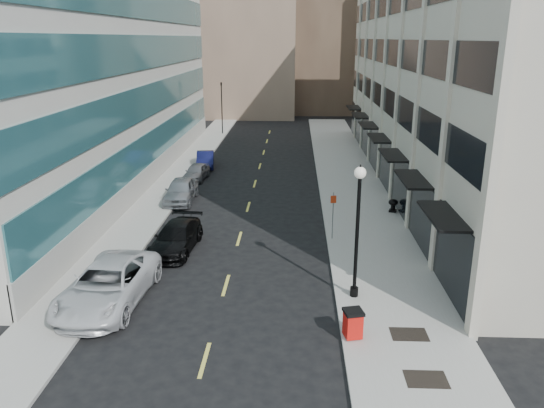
# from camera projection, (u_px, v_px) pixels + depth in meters

# --- Properties ---
(ground) EXTENTS (160.00, 160.00, 0.00)m
(ground) POSITION_uv_depth(u_px,v_px,m) (194.00, 396.00, 17.03)
(ground) COLOR black
(ground) RESTS_ON ground
(sidewalk_right) EXTENTS (5.00, 80.00, 0.15)m
(sidewalk_right) POSITION_uv_depth(u_px,v_px,m) (359.00, 207.00, 35.76)
(sidewalk_right) COLOR #9C9A8E
(sidewalk_right) RESTS_ON ground
(sidewalk_left) EXTENTS (3.00, 80.00, 0.15)m
(sidewalk_left) POSITION_uv_depth(u_px,v_px,m) (154.00, 205.00, 36.35)
(sidewalk_left) COLOR #9C9A8E
(sidewalk_left) RESTS_ON ground
(building_right) EXTENTS (15.30, 46.50, 18.25)m
(building_right) POSITION_uv_depth(u_px,v_px,m) (482.00, 66.00, 39.35)
(building_right) COLOR beige
(building_right) RESTS_ON ground
(building_left) EXTENTS (16.14, 46.00, 20.00)m
(building_left) POSITION_uv_depth(u_px,v_px,m) (46.00, 52.00, 40.44)
(building_left) COLOR beige
(building_left) RESTS_ON ground
(skyline_tan_near) EXTENTS (14.00, 18.00, 28.00)m
(skyline_tan_near) POSITION_uv_depth(u_px,v_px,m) (248.00, 16.00, 77.81)
(skyline_tan_near) COLOR #90755E
(skyline_tan_near) RESTS_ON ground
(skyline_tan_far) EXTENTS (12.00, 14.00, 22.00)m
(skyline_tan_far) POSITION_uv_depth(u_px,v_px,m) (194.00, 38.00, 88.66)
(skyline_tan_far) COLOR #90755E
(skyline_tan_far) RESTS_ON ground
(skyline_stone) EXTENTS (10.00, 14.00, 20.00)m
(skyline_stone) POSITION_uv_depth(u_px,v_px,m) (400.00, 45.00, 76.18)
(skyline_stone) COLOR beige
(skyline_stone) RESTS_ON ground
(grate_mid) EXTENTS (1.40, 1.00, 0.01)m
(grate_mid) POSITION_uv_depth(u_px,v_px,m) (426.00, 379.00, 17.62)
(grate_mid) COLOR black
(grate_mid) RESTS_ON sidewalk_right
(grate_far) EXTENTS (1.40, 1.00, 0.01)m
(grate_far) POSITION_uv_depth(u_px,v_px,m) (409.00, 334.00, 20.29)
(grate_far) COLOR black
(grate_far) RESTS_ON sidewalk_right
(road_centerline) EXTENTS (0.15, 68.20, 0.01)m
(road_centerline) POSITION_uv_depth(u_px,v_px,m) (244.00, 221.00, 33.23)
(road_centerline) COLOR #D8CC4C
(road_centerline) RESTS_ON ground
(traffic_signal) EXTENTS (0.66, 0.66, 6.98)m
(traffic_signal) POSITION_uv_depth(u_px,v_px,m) (221.00, 86.00, 61.30)
(traffic_signal) COLOR black
(traffic_signal) RESTS_ON ground
(car_white_van) EXTENTS (3.41, 6.67, 1.80)m
(car_white_van) POSITION_uv_depth(u_px,v_px,m) (108.00, 285.00, 22.68)
(car_white_van) COLOR silver
(car_white_van) RESTS_ON ground
(car_black_pickup) EXTENTS (2.43, 5.20, 1.47)m
(car_black_pickup) POSITION_uv_depth(u_px,v_px,m) (176.00, 238.00, 28.51)
(car_black_pickup) COLOR black
(car_black_pickup) RESTS_ON ground
(car_silver_sedan) EXTENTS (1.98, 4.83, 1.64)m
(car_silver_sedan) POSITION_uv_depth(u_px,v_px,m) (181.00, 190.00, 37.00)
(car_silver_sedan) COLOR gray
(car_silver_sedan) RESTS_ON ground
(car_blue_sedan) EXTENTS (2.03, 4.37, 1.39)m
(car_blue_sedan) POSITION_uv_depth(u_px,v_px,m) (205.00, 160.00, 46.93)
(car_blue_sedan) COLOR #111441
(car_blue_sedan) RESTS_ON ground
(car_grey_sedan) EXTENTS (1.90, 3.98, 1.31)m
(car_grey_sedan) POSITION_uv_depth(u_px,v_px,m) (196.00, 172.00, 42.77)
(car_grey_sedan) COLOR slate
(car_grey_sedan) RESTS_ON ground
(trash_bin) EXTENTS (0.84, 0.86, 1.14)m
(trash_bin) POSITION_uv_depth(u_px,v_px,m) (353.00, 323.00, 19.93)
(trash_bin) COLOR red
(trash_bin) RESTS_ON sidewalk_right
(lamppost) EXTENTS (0.50, 0.50, 5.97)m
(lamppost) POSITION_uv_depth(u_px,v_px,m) (358.00, 221.00, 22.28)
(lamppost) COLOR black
(lamppost) RESTS_ON sidewalk_right
(sign_post) EXTENTS (0.32, 0.08, 2.71)m
(sign_post) POSITION_uv_depth(u_px,v_px,m) (333.00, 209.00, 29.50)
(sign_post) COLOR slate
(sign_post) RESTS_ON sidewalk_right
(urn_planter) EXTENTS (0.62, 0.62, 0.86)m
(urn_planter) POSITION_uv_depth(u_px,v_px,m) (393.00, 204.00, 34.45)
(urn_planter) COLOR black
(urn_planter) RESTS_ON sidewalk_right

